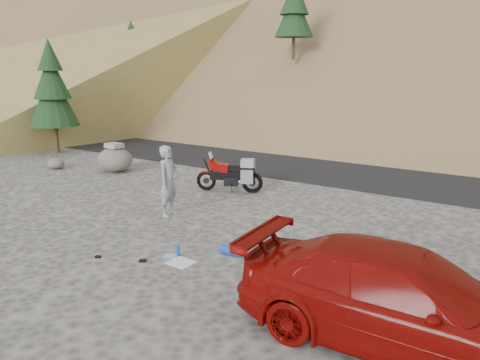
{
  "coord_description": "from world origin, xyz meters",
  "views": [
    {
      "loc": [
        7.77,
        -8.32,
        3.77
      ],
      "look_at": [
        1.3,
        1.24,
        1.0
      ],
      "focal_mm": 35.0,
      "sensor_mm": 36.0,
      "label": 1
    }
  ],
  "objects_px": {
    "red_car": "(399,343)",
    "boulder": "(115,159)",
    "man": "(170,215)",
    "motorcycle": "(232,175)"
  },
  "relations": [
    {
      "from": "motorcycle",
      "to": "boulder",
      "type": "height_order",
      "value": "motorcycle"
    },
    {
      "from": "boulder",
      "to": "motorcycle",
      "type": "bearing_deg",
      "value": 0.67
    },
    {
      "from": "red_car",
      "to": "boulder",
      "type": "bearing_deg",
      "value": 62.33
    },
    {
      "from": "man",
      "to": "boulder",
      "type": "relative_size",
      "value": 1.11
    },
    {
      "from": "man",
      "to": "boulder",
      "type": "bearing_deg",
      "value": 52.74
    },
    {
      "from": "red_car",
      "to": "boulder",
      "type": "height_order",
      "value": "boulder"
    },
    {
      "from": "red_car",
      "to": "motorcycle",
      "type": "bearing_deg",
      "value": 47.38
    },
    {
      "from": "man",
      "to": "boulder",
      "type": "xyz_separation_m",
      "value": [
        -5.31,
        2.84,
        0.47
      ]
    },
    {
      "from": "red_car",
      "to": "boulder",
      "type": "xyz_separation_m",
      "value": [
        -11.99,
        5.42,
        0.47
      ]
    },
    {
      "from": "motorcycle",
      "to": "boulder",
      "type": "relative_size",
      "value": 1.2
    }
  ]
}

